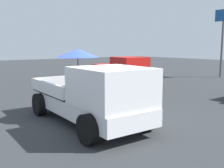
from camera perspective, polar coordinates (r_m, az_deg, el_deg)
name	(u,v)px	position (r m, az deg, el deg)	size (l,w,h in m)	color
ground_plane	(87,122)	(8.79, -5.39, -8.21)	(80.00, 80.00, 0.00)	#2D3033
pickup_truck_main	(94,95)	(8.18, -3.91, -2.31)	(5.13, 2.44, 2.39)	black
pickup_truck_red	(121,70)	(17.43, 1.98, 2.97)	(4.98, 2.61, 1.80)	black
motel_sign	(223,30)	(22.76, 22.96, 10.77)	(1.40, 0.16, 5.31)	#59595B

